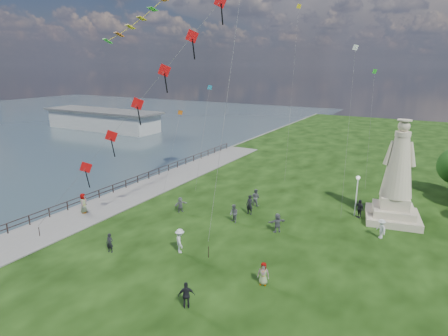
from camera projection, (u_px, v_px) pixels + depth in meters
The scene contains 18 objects.
waterfront at pixel (114, 198), 40.30m from camera, with size 200.00×200.00×1.51m.
pier_pavilion at pixel (102, 119), 84.93m from camera, with size 30.00×8.00×4.40m.
statue at pixel (397, 184), 33.52m from camera, with size 5.32×5.32×9.30m.
lamppost at pixel (357, 187), 34.80m from camera, with size 0.36×0.36×3.92m.
person_0 at pixel (110, 243), 28.39m from camera, with size 0.55×0.36×1.52m, color black.
person_1 at pixel (234, 214), 33.73m from camera, with size 0.83×0.51×1.71m, color #595960.
person_2 at pixel (180, 241), 28.31m from camera, with size 1.24×0.64×1.92m, color silver.
person_3 at pixel (186, 295), 21.83m from camera, with size 0.98×0.50×1.67m, color black.
person_4 at pixel (263, 274), 24.19m from camera, with size 0.76×0.47×1.56m, color #595960.
person_5 at pixel (180, 205), 36.20m from camera, with size 1.41×0.61×1.52m, color #595960.
person_6 at pixel (250, 205), 35.63m from camera, with size 0.69×0.45×1.90m, color black.
person_7 at pixel (256, 197), 37.80m from camera, with size 0.86×0.53×1.78m, color #595960.
person_8 at pixel (381, 229), 30.68m from camera, with size 1.07×0.55×1.66m, color silver.
person_9 at pixel (359, 209), 34.84m from camera, with size 1.04×0.53×1.77m, color black.
person_10 at pixel (83, 204), 35.74m from camera, with size 0.94×0.58×1.93m, color #595960.
person_11 at pixel (277, 223), 31.78m from camera, with size 1.58×0.68×1.70m, color #595960.
red_kite_train at pixel (148, 92), 29.02m from camera, with size 12.66×9.35×18.94m.
small_kites at pixel (309, 86), 40.94m from camera, with size 29.90×17.46×20.86m.
Camera 1 is at (13.82, -18.19, 13.82)m, focal length 30.00 mm.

